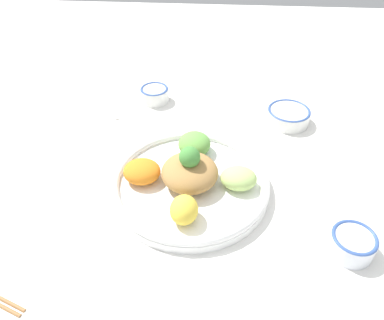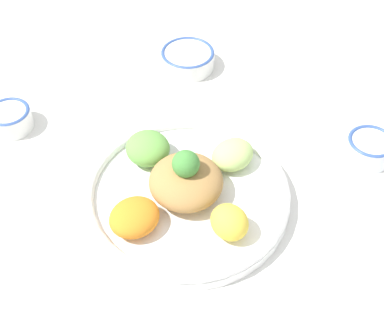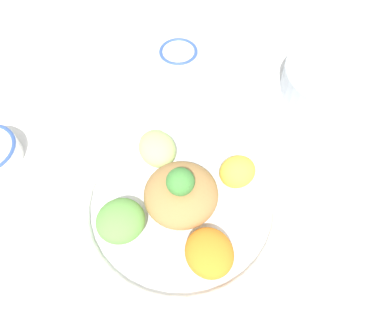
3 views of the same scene
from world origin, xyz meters
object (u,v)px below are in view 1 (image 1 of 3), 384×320
at_px(sauce_bowl_dark, 352,243).
at_px(serving_spoon_main, 112,104).
at_px(rice_bowl_blue, 288,115).
at_px(salad_platter, 190,180).
at_px(sauce_bowl_red, 155,94).

relative_size(sauce_bowl_dark, serving_spoon_main, 0.67).
relative_size(rice_bowl_blue, sauce_bowl_dark, 1.37).
xyz_separation_m(rice_bowl_blue, serving_spoon_main, (-0.50, 0.05, -0.02)).
xyz_separation_m(salad_platter, serving_spoon_main, (-0.25, 0.33, -0.02)).
height_order(sauce_bowl_dark, serving_spoon_main, sauce_bowl_dark).
bearing_deg(sauce_bowl_red, rice_bowl_blue, -12.44).
xyz_separation_m(sauce_bowl_red, rice_bowl_blue, (0.38, -0.08, -0.00)).
bearing_deg(salad_platter, sauce_bowl_dark, -24.94).
bearing_deg(sauce_bowl_dark, rice_bowl_blue, 98.88).
xyz_separation_m(salad_platter, sauce_bowl_red, (-0.13, 0.36, -0.00)).
height_order(sauce_bowl_red, rice_bowl_blue, sauce_bowl_red).
distance_m(rice_bowl_blue, sauce_bowl_dark, 0.43).
xyz_separation_m(sauce_bowl_red, sauce_bowl_dark, (0.45, -0.51, 0.00)).
height_order(rice_bowl_blue, serving_spoon_main, rice_bowl_blue).
bearing_deg(serving_spoon_main, sauce_bowl_red, 80.34).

